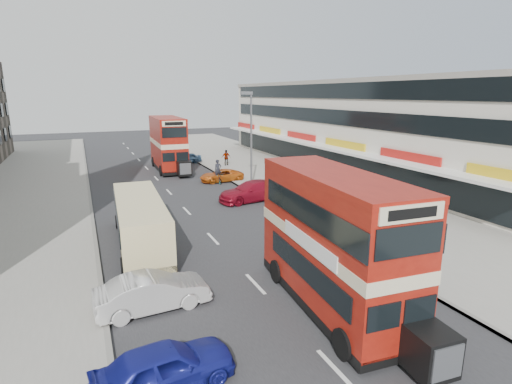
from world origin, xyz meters
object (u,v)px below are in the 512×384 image
car_right_c (186,158)px  car_right_a (252,191)px  pedestrian_near (288,187)px  car_left_front (153,292)px  bus_main (334,241)px  cyclist (218,175)px  car_right_b (221,176)px  pedestrian_far (226,158)px  car_left_near (165,367)px  bus_second (168,143)px  street_lamp (250,133)px  coach (140,220)px

car_right_c → car_right_a: bearing=1.6°
car_right_a → pedestrian_near: (2.38, -1.37, 0.35)m
car_left_front → car_right_a: (9.58, 13.02, 0.06)m
bus_main → car_right_a: size_ratio=1.79×
car_right_c → cyclist: bearing=0.3°
car_right_a → car_right_b: car_right_a is taller
car_left_front → bus_main: bearing=-115.0°
car_right_b → cyclist: 0.83m
pedestrian_near → pedestrian_far: bearing=-136.8°
bus_main → car_left_front: size_ratio=2.20×
car_right_a → car_right_b: bearing=172.6°
car_left_near → car_right_b: car_left_near is taller
bus_second → car_left_front: size_ratio=2.33×
bus_second → pedestrian_near: bearing=110.5°
street_lamp → car_right_a: street_lamp is taller
coach → pedestrian_far: size_ratio=5.31×
car_left_front → coach: bearing=-7.7°
street_lamp → car_right_b: 6.02m
car_right_c → cyclist: size_ratio=1.62×
bus_second → cyclist: 9.10m
car_left_near → street_lamp: bearing=-36.0°
car_right_b → coach: bearing=-34.3°
street_lamp → pedestrian_near: size_ratio=4.23×
street_lamp → car_right_c: bearing=96.4°
car_right_a → car_right_c: car_right_a is taller
car_right_b → cyclist: cyclist is taller
car_left_front → cyclist: 21.86m
car_left_near → car_left_front: size_ratio=0.93×
coach → car_left_front: (-0.54, -6.93, -0.71)m
coach → car_right_a: 10.92m
bus_second → car_right_b: bus_second is taller
coach → car_left_near: coach is taller
street_lamp → bus_main: street_lamp is taller
car_right_c → cyclist: 11.88m
car_right_b → car_right_c: car_right_c is taller
pedestrian_far → cyclist: 8.69m
bus_main → pedestrian_near: size_ratio=4.85×
car_right_c → coach: bearing=-18.9°
street_lamp → pedestrian_far: street_lamp is taller
coach → car_left_near: bearing=-92.0°
car_right_c → cyclist: (-0.00, -11.88, 0.17)m
car_left_near → car_right_b: bearing=-29.5°
bus_main → car_right_b: 23.31m
car_left_front → car_right_b: size_ratio=1.05×
coach → car_right_b: coach is taller
bus_second → street_lamp: bearing=112.5°
coach → pedestrian_far: coach is taller
bus_main → coach: 11.13m
street_lamp → car_right_b: street_lamp is taller
bus_second → car_right_a: (3.12, -15.27, -2.08)m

